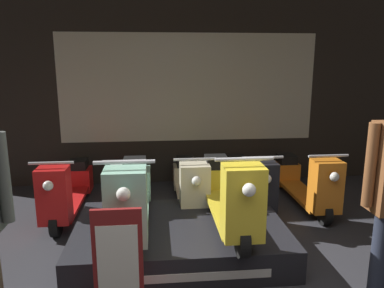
% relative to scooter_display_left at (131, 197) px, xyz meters
% --- Properties ---
extents(shop_wall_back, '(7.40, 0.09, 3.20)m').
position_rel_scooter_display_left_xyz_m(shop_wall_back, '(0.79, 2.47, 0.95)').
color(shop_wall_back, '#28231E').
rests_on(shop_wall_back, ground_plane).
extents(display_platform, '(2.17, 1.43, 0.32)m').
position_rel_scooter_display_left_xyz_m(display_platform, '(0.49, 0.06, -0.49)').
color(display_platform, black).
rests_on(display_platform, ground_plane).
extents(scooter_display_left, '(0.49, 1.80, 0.89)m').
position_rel_scooter_display_left_xyz_m(scooter_display_left, '(0.00, 0.00, 0.00)').
color(scooter_display_left, black).
rests_on(scooter_display_left, display_platform).
extents(scooter_display_right, '(0.49, 1.80, 0.89)m').
position_rel_scooter_display_left_xyz_m(scooter_display_right, '(0.97, 0.00, 0.00)').
color(scooter_display_right, black).
rests_on(scooter_display_right, display_platform).
extents(scooter_backrow_0, '(0.49, 1.80, 0.89)m').
position_rel_scooter_display_left_xyz_m(scooter_backrow_0, '(-0.90, 1.21, -0.32)').
color(scooter_backrow_0, black).
rests_on(scooter_backrow_0, ground_plane).
extents(scooter_backrow_1, '(0.49, 1.80, 0.89)m').
position_rel_scooter_display_left_xyz_m(scooter_backrow_1, '(-0.10, 1.21, -0.32)').
color(scooter_backrow_1, black).
rests_on(scooter_backrow_1, ground_plane).
extents(scooter_backrow_2, '(0.49, 1.80, 0.89)m').
position_rel_scooter_display_left_xyz_m(scooter_backrow_2, '(0.70, 1.21, -0.32)').
color(scooter_backrow_2, black).
rests_on(scooter_backrow_2, ground_plane).
extents(scooter_backrow_3, '(0.49, 1.80, 0.89)m').
position_rel_scooter_display_left_xyz_m(scooter_backrow_3, '(1.50, 1.21, -0.32)').
color(scooter_backrow_3, black).
rests_on(scooter_backrow_3, ground_plane).
extents(scooter_backrow_4, '(0.49, 1.80, 0.89)m').
position_rel_scooter_display_left_xyz_m(scooter_backrow_4, '(2.30, 1.21, -0.32)').
color(scooter_backrow_4, black).
rests_on(scooter_backrow_4, ground_plane).
extents(price_sign_board, '(0.37, 0.04, 0.95)m').
position_rel_scooter_display_left_xyz_m(price_sign_board, '(-0.04, -1.01, -0.17)').
color(price_sign_board, maroon).
rests_on(price_sign_board, ground_plane).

